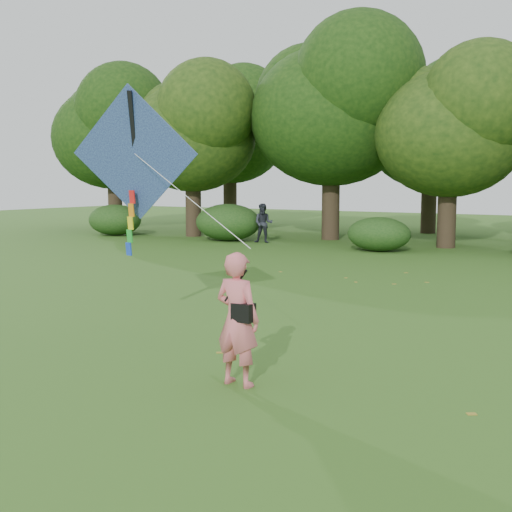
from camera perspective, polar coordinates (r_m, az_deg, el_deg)
The scene contains 7 objects.
ground at distance 10.23m, azimuth -2.18°, elevation -9.76°, with size 100.00×100.00×0.00m, color #265114.
man_kite_flyer at distance 9.09m, azimuth -1.66°, elevation -5.63°, with size 0.70×0.46×1.91m, color #E96D76.
bystander_left at distance 30.19m, azimuth 0.67°, elevation 2.93°, with size 0.90×0.70×1.85m, color #272A34.
crossbody_bag at distance 8.98m, azimuth -1.15°, elevation -4.96°, with size 0.43×0.20×0.73m.
flying_kite at distance 12.83m, azimuth -10.75°, elevation 8.76°, with size 5.27×2.54×3.31m.
shrub_band at distance 26.58m, azimuth 17.89°, elevation 1.95°, with size 39.15×3.22×1.88m.
fallen_leaves at distance 16.70m, azimuth 11.98°, elevation -3.44°, with size 8.64×11.83×0.01m.
Camera 1 is at (5.43, -8.17, 2.89)m, focal length 45.00 mm.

